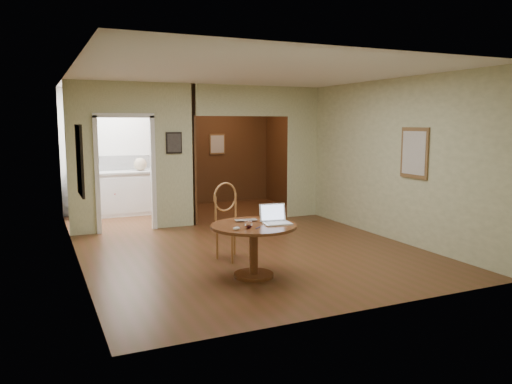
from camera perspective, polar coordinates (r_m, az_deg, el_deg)
name	(u,v)px	position (r m, az deg, el deg)	size (l,w,h in m)	color
floor	(258,255)	(7.56, 0.25, -7.18)	(5.00, 5.00, 0.00)	#4D2F16
room_shell	(173,157)	(10.10, -9.51, 3.93)	(5.20, 7.50, 5.00)	white
dining_table	(254,238)	(6.39, -0.27, -5.30)	(1.10, 1.10, 0.69)	maroon
chair	(230,217)	(7.26, -2.98, -2.82)	(0.60, 0.60, 1.11)	#AA753C
open_laptop	(275,218)	(6.43, 2.20, -3.02)	(0.38, 0.34, 0.25)	white
closed_laptop	(247,221)	(6.52, -1.07, -3.34)	(0.29, 0.19, 0.02)	silver
mouse	(236,228)	(6.03, -2.25, -4.18)	(0.10, 0.06, 0.04)	white
wine_glass	(249,224)	(6.12, -0.86, -3.70)	(0.09, 0.09, 0.10)	white
pen	(258,228)	(6.16, 0.24, -4.09)	(0.01, 0.01, 0.14)	navy
kitchen_cabinet	(120,193)	(11.08, -15.28, -0.14)	(2.06, 0.60, 0.94)	white
grocery_bag	(140,164)	(11.09, -13.08, 3.11)	(0.28, 0.24, 0.28)	tan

